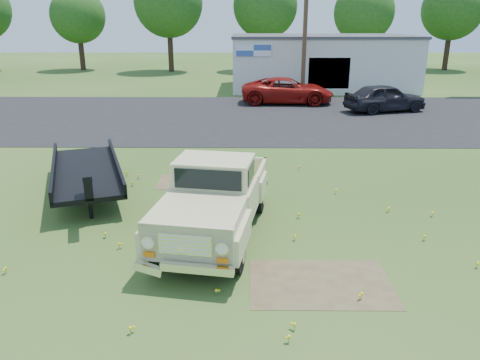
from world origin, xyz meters
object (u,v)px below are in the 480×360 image
red_pickup (287,91)px  vintage_pickup_truck (215,197)px  flatbed_trailer (86,168)px  dark_sedan (385,98)px

red_pickup → vintage_pickup_truck: bearing=172.2°
flatbed_trailer → dark_sedan: 19.53m
flatbed_trailer → dark_sedan: size_ratio=1.23×
vintage_pickup_truck → dark_sedan: vintage_pickup_truck is taller
vintage_pickup_truck → flatbed_trailer: vintage_pickup_truck is taller
dark_sedan → vintage_pickup_truck: bearing=135.4°
vintage_pickup_truck → red_pickup: bearing=89.4°
dark_sedan → red_pickup: bearing=46.3°
red_pickup → dark_sedan: (5.64, -2.89, -0.01)m
flatbed_trailer → dark_sedan: bearing=26.4°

